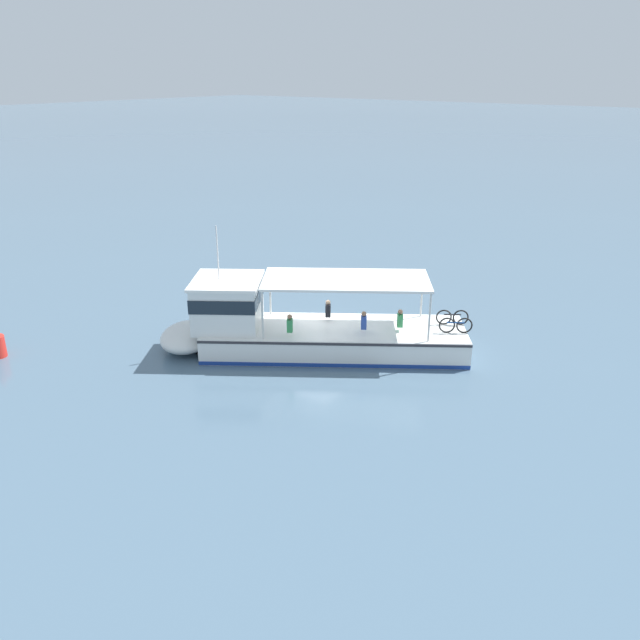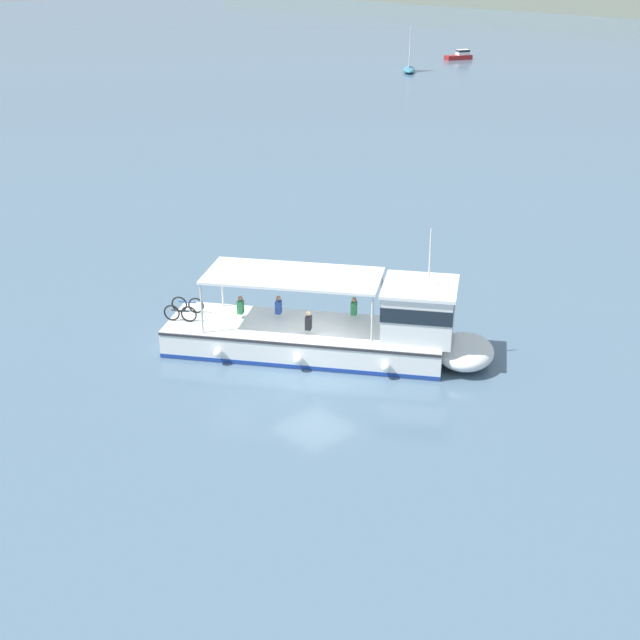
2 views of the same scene
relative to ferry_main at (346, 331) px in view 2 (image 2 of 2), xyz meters
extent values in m
plane|color=slate|center=(0.16, -1.80, -1.02)|extent=(400.00, 400.00, 0.00)
cube|color=white|center=(-1.32, -0.93, -0.47)|extent=(10.66, 8.87, 1.10)
ellipsoid|color=white|center=(3.73, 2.66, -0.47)|extent=(3.50, 3.67, 1.01)
cube|color=navy|center=(-1.32, -0.93, -0.92)|extent=(10.68, 8.90, 0.16)
cube|color=#2D2D33|center=(-1.32, -0.93, 0.00)|extent=(10.69, 8.92, 0.10)
cube|color=white|center=(2.27, 1.62, 1.03)|extent=(3.70, 3.72, 1.90)
cube|color=#19232D|center=(2.27, 1.62, 1.37)|extent=(3.76, 3.80, 0.56)
cube|color=white|center=(2.27, 1.62, 2.04)|extent=(3.92, 3.95, 0.12)
cube|color=white|center=(-1.68, -1.19, 2.13)|extent=(7.17, 6.28, 0.10)
cylinder|color=silver|center=(0.18, 1.80, 1.08)|extent=(0.08, 0.08, 2.00)
cylinder|color=silver|center=(1.75, -0.42, 1.08)|extent=(0.08, 0.08, 2.00)
cylinder|color=silver|center=(-5.12, -1.97, 1.08)|extent=(0.08, 0.08, 2.00)
cylinder|color=silver|center=(-3.54, -4.19, 1.08)|extent=(0.08, 0.08, 2.00)
cylinder|color=silver|center=(2.51, 1.79, 3.20)|extent=(0.06, 0.06, 2.20)
sphere|color=white|center=(2.48, -0.41, -0.52)|extent=(0.36, 0.36, 0.36)
sphere|color=white|center=(-0.20, -2.33, -0.52)|extent=(0.36, 0.36, 0.36)
sphere|color=white|center=(-2.73, -4.12, -0.52)|extent=(0.36, 0.36, 0.36)
torus|color=black|center=(-5.29, -3.20, 0.41)|extent=(0.57, 0.43, 0.66)
torus|color=black|center=(-5.86, -3.61, 0.41)|extent=(0.57, 0.43, 0.66)
cylinder|color=#1E478C|center=(-5.57, -3.41, 0.53)|extent=(0.61, 0.45, 0.06)
torus|color=black|center=(-4.76, -3.94, 0.41)|extent=(0.57, 0.43, 0.66)
torus|color=black|center=(-5.34, -4.34, 0.41)|extent=(0.57, 0.43, 0.66)
cylinder|color=#232328|center=(-5.05, -4.14, 0.53)|extent=(0.61, 0.45, 0.06)
cube|color=#338C4C|center=(-3.67, -2.22, 0.54)|extent=(0.36, 0.39, 0.52)
sphere|color=#9E7051|center=(-3.67, -2.22, 0.91)|extent=(0.20, 0.20, 0.20)
cube|color=#2D4CA5|center=(-2.63, -1.13, 0.54)|extent=(0.36, 0.39, 0.52)
sphere|color=#9E7051|center=(-2.63, -1.13, 0.91)|extent=(0.20, 0.20, 0.20)
cube|color=black|center=(-0.68, -1.34, 0.54)|extent=(0.36, 0.39, 0.52)
sphere|color=tan|center=(-0.68, -1.34, 0.91)|extent=(0.20, 0.20, 0.20)
cube|color=#338C4C|center=(-0.48, 0.93, 0.54)|extent=(0.36, 0.39, 0.52)
sphere|color=#9E7051|center=(-0.48, 0.93, 0.91)|extent=(0.20, 0.20, 0.20)
ellipsoid|color=teal|center=(-50.28, 61.67, -0.72)|extent=(4.21, 4.53, 0.60)
cylinder|color=silver|center=(-50.08, 61.44, 1.98)|extent=(0.08, 0.08, 4.80)
pyramid|color=white|center=(-50.66, 62.06, 1.67)|extent=(1.16, 1.32, 4.08)
cube|color=maroon|center=(-53.63, 75.44, -0.74)|extent=(2.57, 3.82, 0.56)
cube|color=white|center=(-53.39, 76.02, -0.11)|extent=(1.58, 1.89, 0.70)
cube|color=#19232D|center=(-53.39, 76.02, 0.07)|extent=(1.60, 1.90, 0.28)
camera|label=1|loc=(-15.83, 18.85, 10.06)|focal=35.89mm
camera|label=2|loc=(22.03, -22.50, 14.02)|focal=50.13mm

